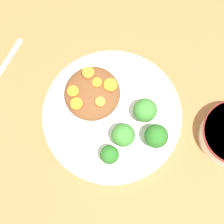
% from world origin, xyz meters
% --- Properties ---
extents(ground_plane, '(4.00, 4.00, 0.00)m').
position_xyz_m(ground_plane, '(0.00, 0.00, 0.00)').
color(ground_plane, '#9E6638').
extents(plate, '(0.28, 0.28, 0.02)m').
position_xyz_m(plate, '(0.00, 0.00, 0.01)').
color(plate, white).
rests_on(plate, ground_plane).
extents(stew_mound, '(0.11, 0.11, 0.03)m').
position_xyz_m(stew_mound, '(0.03, 0.04, 0.04)').
color(stew_mound, brown).
rests_on(stew_mound, plate).
extents(broccoli_floret_0, '(0.05, 0.05, 0.06)m').
position_xyz_m(broccoli_floret_0, '(0.01, -0.06, 0.05)').
color(broccoli_floret_0, '#7FA85B').
rests_on(broccoli_floret_0, plate).
extents(broccoli_floret_1, '(0.04, 0.04, 0.06)m').
position_xyz_m(broccoli_floret_1, '(-0.05, -0.03, 0.05)').
color(broccoli_floret_1, '#759E51').
rests_on(broccoli_floret_1, plate).
extents(broccoli_floret_2, '(0.04, 0.04, 0.05)m').
position_xyz_m(broccoli_floret_2, '(-0.09, -0.01, 0.05)').
color(broccoli_floret_2, '#759E51').
rests_on(broccoli_floret_2, plate).
extents(broccoli_floret_3, '(0.04, 0.04, 0.06)m').
position_xyz_m(broccoli_floret_3, '(-0.04, -0.09, 0.05)').
color(broccoli_floret_3, '#759E51').
rests_on(broccoli_floret_3, plate).
extents(carrot_slice_0, '(0.02, 0.02, 0.00)m').
position_xyz_m(carrot_slice_0, '(0.07, 0.06, 0.05)').
color(carrot_slice_0, orange).
rests_on(carrot_slice_0, stew_mound).
extents(carrot_slice_1, '(0.02, 0.02, 0.00)m').
position_xyz_m(carrot_slice_1, '(0.01, 0.02, 0.05)').
color(carrot_slice_1, orange).
rests_on(carrot_slice_1, stew_mound).
extents(carrot_slice_2, '(0.02, 0.02, 0.01)m').
position_xyz_m(carrot_slice_2, '(0.00, 0.07, 0.05)').
color(carrot_slice_2, orange).
rests_on(carrot_slice_2, stew_mound).
extents(carrot_slice_3, '(0.02, 0.02, 0.00)m').
position_xyz_m(carrot_slice_3, '(0.05, 0.04, 0.05)').
color(carrot_slice_3, orange).
rests_on(carrot_slice_3, stew_mound).
extents(carrot_slice_4, '(0.03, 0.03, 0.00)m').
position_xyz_m(carrot_slice_4, '(0.05, 0.01, 0.05)').
color(carrot_slice_4, orange).
rests_on(carrot_slice_4, stew_mound).
extents(carrot_slice_5, '(0.02, 0.02, 0.00)m').
position_xyz_m(carrot_slice_5, '(0.02, 0.08, 0.05)').
color(carrot_slice_5, orange).
rests_on(carrot_slice_5, stew_mound).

